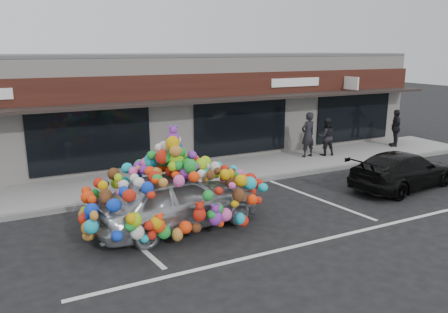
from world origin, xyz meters
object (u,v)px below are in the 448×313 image
toy_car (176,193)px  pedestrian_a (308,135)px  black_sedan (403,170)px  pedestrian_c (395,128)px  pedestrian_b (326,137)px

toy_car → pedestrian_a: 8.46m
black_sedan → pedestrian_a: size_ratio=2.26×
black_sedan → pedestrian_c: size_ratio=2.49×
pedestrian_a → toy_car: bearing=23.4°
pedestrian_a → pedestrian_b: pedestrian_a is taller
toy_car → black_sedan: (7.89, -0.24, -0.31)m
pedestrian_a → pedestrian_b: size_ratio=1.17×
pedestrian_b → pedestrian_c: pedestrian_c is taller
pedestrian_c → toy_car: bearing=-40.7°
black_sedan → pedestrian_b: pedestrian_b is taller
pedestrian_a → pedestrian_c: bearing=172.3°
pedestrian_a → pedestrian_c: 4.88m
pedestrian_b → toy_car: bearing=40.4°
toy_car → pedestrian_c: bearing=-79.2°
black_sedan → pedestrian_a: 4.51m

